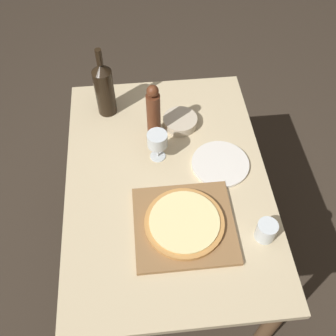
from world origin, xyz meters
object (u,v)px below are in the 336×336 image
Objects in this scene: pizza at (184,222)px; wine_bottle at (104,88)px; small_bowl at (180,122)px; wine_glass at (157,141)px; pepper_mill at (154,113)px.

wine_bottle is (-0.28, 0.65, 0.11)m from pizza.
wine_bottle is 0.37m from small_bowl.
wine_glass is at bearing -54.82° from wine_bottle.
pepper_mill is 0.18m from small_bowl.
pepper_mill is (-0.08, 0.48, 0.11)m from pizza.
wine_bottle is 0.27m from pepper_mill.
pepper_mill is (0.21, -0.18, -0.00)m from wine_bottle.
pizza is 1.93× the size of small_bowl.
pizza is at bearing -66.44° from wine_bottle.
pizza is at bearing -78.48° from wine_glass.
wine_glass is 0.23m from small_bowl.
wine_bottle is at bearing 159.26° from small_bowl.
wine_bottle is at bearing 125.18° from wine_glass.
pepper_mill is at bearing -157.82° from small_bowl.
wine_bottle reaches higher than pepper_mill.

